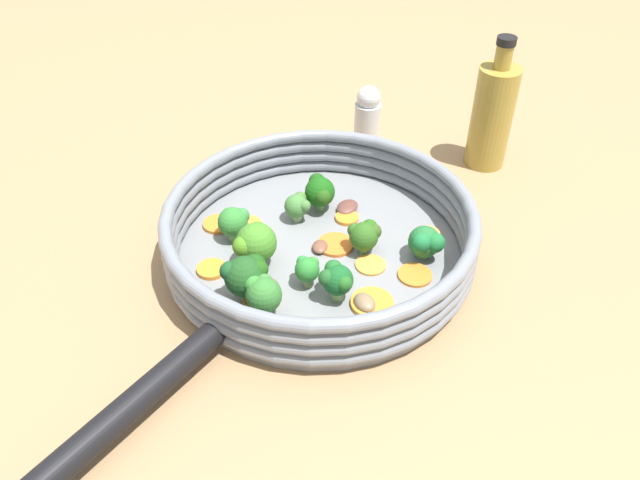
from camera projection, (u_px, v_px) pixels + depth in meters
ground_plane at (320, 257)px, 0.76m from camera, size 4.00×4.00×0.00m
skillet at (320, 253)px, 0.76m from camera, size 0.35×0.35×0.01m
skillet_rim_wall at (320, 229)px, 0.73m from camera, size 0.37×0.37×0.06m
skillet_handle at (131, 406)px, 0.56m from camera, size 0.20×0.15×0.03m
skillet_rivet_left at (198, 312)px, 0.67m from camera, size 0.01×0.01×0.01m
skillet_rivet_right at (257, 347)px, 0.63m from camera, size 0.01×0.01×0.01m
carrot_slice_0 at (371, 265)px, 0.73m from camera, size 0.05×0.05×0.00m
carrot_slice_1 at (347, 218)px, 0.80m from camera, size 0.04×0.04×0.00m
carrot_slice_2 at (334, 242)px, 0.76m from camera, size 0.05×0.05×0.00m
carrot_slice_3 at (218, 224)px, 0.79m from camera, size 0.05×0.05×0.00m
carrot_slice_4 at (246, 226)px, 0.79m from camera, size 0.05×0.05×0.01m
carrot_slice_5 at (415, 275)px, 0.72m from camera, size 0.04×0.04×0.00m
carrot_slice_6 at (428, 234)px, 0.77m from camera, size 0.03×0.03×0.00m
carrot_slice_7 at (372, 303)px, 0.68m from camera, size 0.05×0.05×0.01m
carrot_slice_8 at (211, 269)px, 0.72m from camera, size 0.04×0.04×0.01m
carrot_slice_9 at (262, 299)px, 0.69m from camera, size 0.06×0.06×0.00m
broccoli_floret_0 at (307, 269)px, 0.69m from camera, size 0.03×0.03×0.04m
broccoli_floret_1 at (233, 221)px, 0.76m from camera, size 0.04×0.04×0.04m
broccoli_floret_2 at (365, 235)px, 0.74m from camera, size 0.04×0.04×0.04m
broccoli_floret_3 at (263, 293)px, 0.65m from camera, size 0.04×0.04×0.05m
broccoli_floret_4 at (320, 191)px, 0.80m from camera, size 0.04×0.05×0.05m
broccoli_floret_5 at (337, 279)px, 0.67m from camera, size 0.04×0.04×0.04m
broccoli_floret_6 at (425, 242)px, 0.73m from camera, size 0.04×0.04×0.04m
broccoli_floret_7 at (297, 206)px, 0.79m from camera, size 0.03×0.04×0.04m
broccoli_floret_8 at (256, 244)px, 0.71m from camera, size 0.05×0.05×0.06m
broccoli_floret_9 at (246, 274)px, 0.67m from camera, size 0.05×0.05×0.06m
mushroom_piece_0 at (269, 289)px, 0.69m from camera, size 0.03×0.04×0.01m
mushroom_piece_1 at (322, 249)px, 0.75m from camera, size 0.03×0.03×0.01m
mushroom_piece_2 at (347, 207)px, 0.81m from camera, size 0.04×0.04×0.01m
mushroom_piece_3 at (365, 303)px, 0.68m from camera, size 0.03×0.03×0.01m
salt_shaker at (368, 116)px, 0.94m from camera, size 0.04×0.04×0.09m
oil_bottle at (492, 115)px, 0.88m from camera, size 0.06×0.06×0.19m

